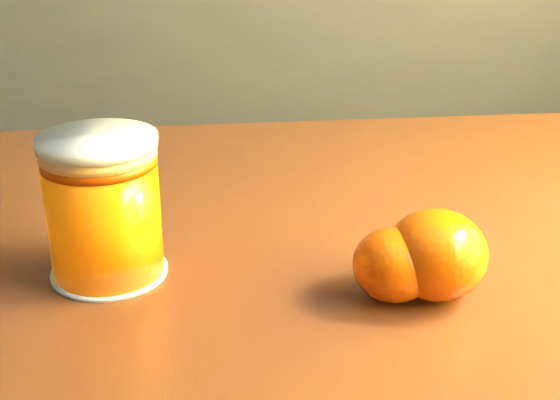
{
  "coord_description": "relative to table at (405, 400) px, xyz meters",
  "views": [
    {
      "loc": [
        0.85,
        -0.27,
        1.06
      ],
      "look_at": [
        0.87,
        0.23,
        0.85
      ],
      "focal_mm": 50.0,
      "sensor_mm": 36.0,
      "label": 1
    }
  ],
  "objects": [
    {
      "name": "juice_glass",
      "position": [
        -0.21,
        0.02,
        0.15
      ],
      "size": [
        0.08,
        0.08,
        0.1
      ],
      "rotation": [
        0.0,
        0.0,
        -0.13
      ],
      "color": "#FF6B05",
      "rests_on": "table"
    },
    {
      "name": "orange_front",
      "position": [
        0.01,
        -0.02,
        0.13
      ],
      "size": [
        0.07,
        0.07,
        0.06
      ],
      "primitive_type": "ellipsoid",
      "rotation": [
        0.0,
        0.0,
        0.08
      ],
      "color": "#DB4E04",
      "rests_on": "table"
    },
    {
      "name": "table",
      "position": [
        0.0,
        0.0,
        0.0
      ],
      "size": [
        1.11,
        0.81,
        0.8
      ],
      "rotation": [
        0.0,
        0.0,
        0.07
      ],
      "color": "#5E2F17",
      "rests_on": "ground"
    },
    {
      "name": "orange_back",
      "position": [
        -0.02,
        -0.02,
        0.13
      ],
      "size": [
        0.06,
        0.06,
        0.05
      ],
      "primitive_type": "ellipsoid",
      "rotation": [
        0.0,
        0.0,
        -0.09
      ],
      "color": "#DB4E04",
      "rests_on": "table"
    }
  ]
}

